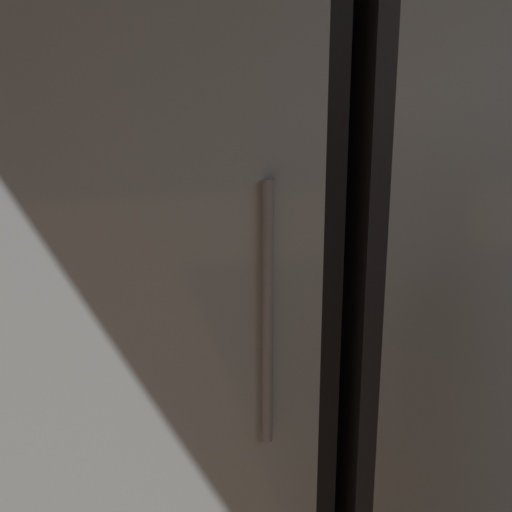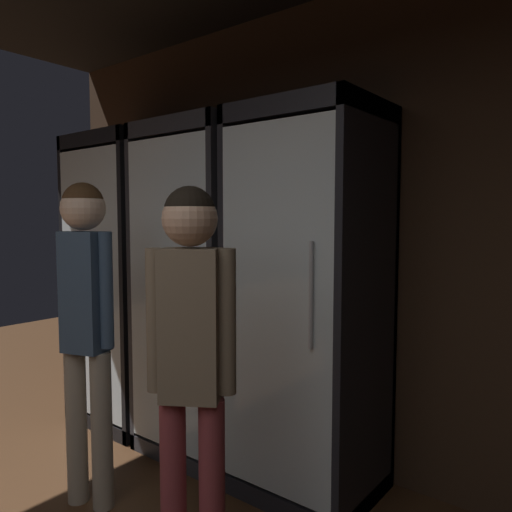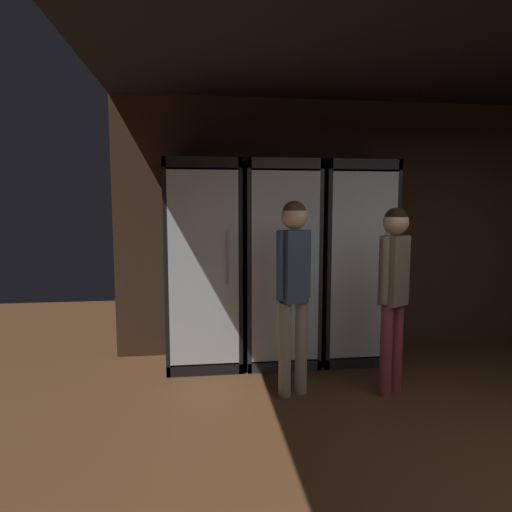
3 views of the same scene
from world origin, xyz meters
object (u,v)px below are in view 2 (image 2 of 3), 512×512
at_px(cooler_far_left, 133,282).
at_px(shopper_near, 86,307).
at_px(cooler_left, 209,292).
at_px(shopper_far, 191,343).
at_px(cooler_center, 313,306).

height_order(cooler_far_left, shopper_near, cooler_far_left).
xyz_separation_m(cooler_left, shopper_far, (0.83, -0.97, -0.01)).
bearing_deg(cooler_far_left, shopper_near, -49.30).
xyz_separation_m(cooler_left, cooler_center, (0.79, 0.00, -0.00)).
bearing_deg(shopper_near, cooler_left, 87.97).
height_order(shopper_near, shopper_far, shopper_near).
height_order(cooler_far_left, shopper_far, cooler_far_left).
relative_size(cooler_far_left, shopper_far, 1.29).
bearing_deg(shopper_far, cooler_center, 92.25).
distance_m(cooler_left, shopper_near, 0.88).
bearing_deg(cooler_center, shopper_far, -87.75).
xyz_separation_m(cooler_far_left, shopper_near, (0.76, -0.88, 0.02)).
relative_size(cooler_left, cooler_center, 1.00).
relative_size(cooler_center, shopper_near, 1.24).
relative_size(cooler_far_left, cooler_center, 1.00).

